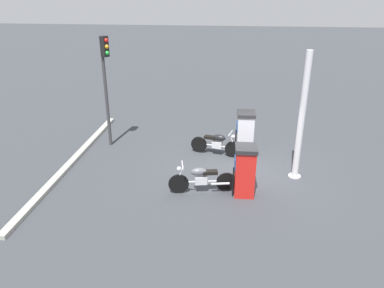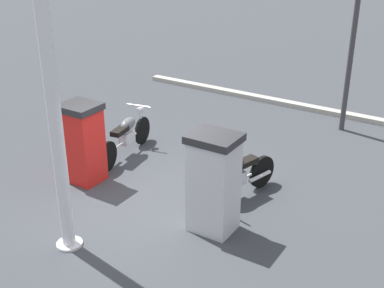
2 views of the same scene
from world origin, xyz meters
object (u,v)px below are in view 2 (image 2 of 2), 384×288
Objects in this scene: fuel_pump_near at (214,183)px; fuel_pump_far at (83,142)px; roadside_traffic_light at (355,8)px; canopy_support_pole at (56,127)px; motorcycle_far_pump at (126,135)px; motorcycle_near_pump at (237,176)px.

fuel_pump_far is at bearing 90.00° from fuel_pump_near.
roadside_traffic_light is 7.11m from canopy_support_pole.
roadside_traffic_light reaches higher than motorcycle_far_pump.
motorcycle_far_pump is at bearing 25.78° from canopy_support_pole.
roadside_traffic_light is at bearing -2.20° from fuel_pump_near.
roadside_traffic_light is at bearing -14.36° from canopy_support_pole.
roadside_traffic_light is at bearing -38.88° from motorcycle_far_pump.
motorcycle_near_pump is at bearing 175.00° from roadside_traffic_light.
canopy_support_pole is (-2.92, -1.41, 1.48)m from motorcycle_far_pump.
roadside_traffic_light reaches higher than canopy_support_pole.
fuel_pump_far is 0.76× the size of motorcycle_far_pump.
fuel_pump_near reaches higher than motorcycle_far_pump.
motorcycle_far_pump is 0.50× the size of canopy_support_pole.
fuel_pump_near is at bearing -113.10° from motorcycle_far_pump.
fuel_pump_near is 5.55m from roadside_traffic_light.
fuel_pump_near is 3.24m from motorcycle_far_pump.
roadside_traffic_light is (3.92, -3.16, 2.35)m from motorcycle_far_pump.
motorcycle_near_pump is (1.01, -2.72, -0.33)m from fuel_pump_far.
fuel_pump_far reaches higher than motorcycle_near_pump.
fuel_pump_near is at bearing -170.72° from motorcycle_near_pump.
fuel_pump_far is at bearing 110.42° from motorcycle_near_pump.
fuel_pump_near is 0.39× the size of roadside_traffic_light.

